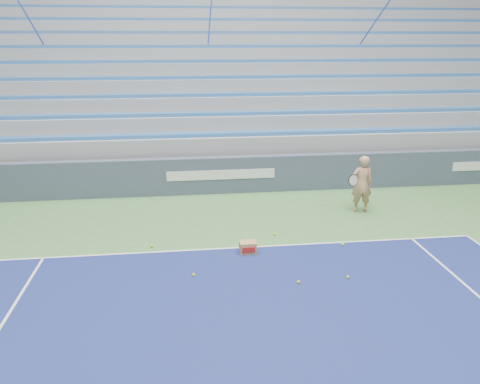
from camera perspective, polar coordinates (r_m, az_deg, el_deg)
name	(u,v)px	position (r m, az deg, el deg)	size (l,w,h in m)	color
sponsor_barrier	(221,175)	(14.00, -2.35, 2.09)	(30.00, 0.32, 1.10)	#3D485E
bleachers	(208,93)	(19.27, -3.88, 11.99)	(31.00, 9.15, 7.30)	gray
tennis_player	(362,184)	(12.77, 14.61, 0.95)	(0.89, 0.81, 1.54)	tan
ball_box	(248,247)	(10.19, 0.95, -6.77)	(0.36, 0.28, 0.26)	#A88151
tennis_ball_0	(299,282)	(9.11, 7.15, -10.85)	(0.07, 0.07, 0.07)	#B8D32B
tennis_ball_1	(152,246)	(10.68, -10.70, -6.47)	(0.07, 0.07, 0.07)	#B8D32B
tennis_ball_2	(348,277)	(9.45, 13.01, -10.08)	(0.07, 0.07, 0.07)	#B8D32B
tennis_ball_3	(194,275)	(9.33, -5.68, -10.02)	(0.07, 0.07, 0.07)	#B8D32B
tennis_ball_4	(275,234)	(11.14, 4.27, -5.12)	(0.07, 0.07, 0.07)	#B8D32B
tennis_ball_5	(343,245)	(10.80, 12.42, -6.29)	(0.07, 0.07, 0.07)	#B8D32B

